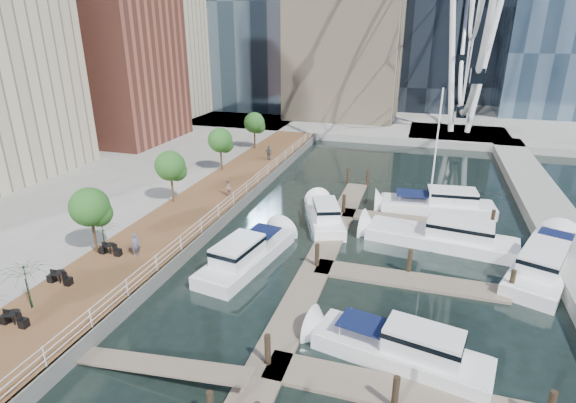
# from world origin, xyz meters

# --- Properties ---
(ground) EXTENTS (520.00, 520.00, 0.00)m
(ground) POSITION_xyz_m (0.00, 0.00, 0.00)
(ground) COLOR black
(ground) RESTS_ON ground
(boardwalk) EXTENTS (6.00, 60.00, 1.00)m
(boardwalk) POSITION_xyz_m (-9.00, 15.00, 0.50)
(boardwalk) COLOR brown
(boardwalk) RESTS_ON ground
(seawall) EXTENTS (0.25, 60.00, 1.00)m
(seawall) POSITION_xyz_m (-6.00, 15.00, 0.50)
(seawall) COLOR #595954
(seawall) RESTS_ON ground
(land_far) EXTENTS (200.00, 114.00, 1.00)m
(land_far) POSITION_xyz_m (0.00, 102.00, 0.50)
(land_far) COLOR gray
(land_far) RESTS_ON ground
(breakwater) EXTENTS (4.00, 60.00, 1.00)m
(breakwater) POSITION_xyz_m (20.00, 20.00, 0.50)
(breakwater) COLOR gray
(breakwater) RESTS_ON ground
(pier) EXTENTS (14.00, 12.00, 1.00)m
(pier) POSITION_xyz_m (14.00, 52.00, 0.50)
(pier) COLOR gray
(pier) RESTS_ON ground
(railing) EXTENTS (0.10, 60.00, 1.05)m
(railing) POSITION_xyz_m (-6.10, 15.00, 1.52)
(railing) COLOR white
(railing) RESTS_ON boardwalk
(floating_docks) EXTENTS (16.00, 34.00, 2.60)m
(floating_docks) POSITION_xyz_m (7.97, 9.98, 0.49)
(floating_docks) COLOR #6D6051
(floating_docks) RESTS_ON ground
(midrise_condos) EXTENTS (19.00, 67.00, 28.00)m
(midrise_condos) POSITION_xyz_m (-33.57, 26.82, 13.42)
(midrise_condos) COLOR #BCAD8E
(midrise_condos) RESTS_ON ground
(street_trees) EXTENTS (2.60, 42.60, 4.60)m
(street_trees) POSITION_xyz_m (-11.40, 14.00, 4.29)
(street_trees) COLOR #3F2B1C
(street_trees) RESTS_ON ground
(cafe_tables) EXTENTS (2.50, 13.70, 0.74)m
(cafe_tables) POSITION_xyz_m (-10.40, -2.00, 1.37)
(cafe_tables) COLOR black
(cafe_tables) RESTS_ON ground
(yacht_foreground) EXTENTS (9.56, 4.29, 2.15)m
(yacht_foreground) POSITION_xyz_m (9.01, 0.24, 0.00)
(yacht_foreground) COLOR silver
(yacht_foreground) RESTS_ON ground
(pedestrian_near) EXTENTS (0.66, 0.70, 1.60)m
(pedestrian_near) POSITION_xyz_m (-8.51, 4.38, 1.80)
(pedestrian_near) COLOR #4D4C66
(pedestrian_near) RESTS_ON boardwalk
(pedestrian_mid) EXTENTS (0.70, 0.85, 1.59)m
(pedestrian_mid) POSITION_xyz_m (-7.51, 16.87, 1.79)
(pedestrian_mid) COLOR #8F6D63
(pedestrian_mid) RESTS_ON boardwalk
(pedestrian_far) EXTENTS (1.06, 0.66, 1.68)m
(pedestrian_far) POSITION_xyz_m (-7.88, 29.38, 1.84)
(pedestrian_far) COLOR #373E45
(pedestrian_far) RESTS_ON boardwalk
(moored_yachts) EXTENTS (25.20, 35.09, 11.50)m
(moored_yachts) POSITION_xyz_m (9.93, 12.22, 0.00)
(moored_yachts) COLOR white
(moored_yachts) RESTS_ON ground
(cafe_seating) EXTENTS (3.33, 12.01, 2.65)m
(cafe_seating) POSITION_xyz_m (-10.45, -1.40, 2.20)
(cafe_seating) COLOR #103A1B
(cafe_seating) RESTS_ON ground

